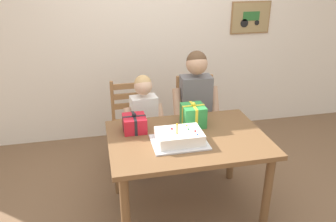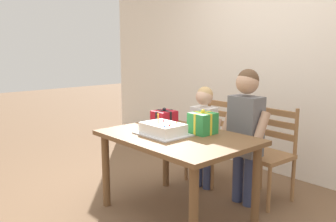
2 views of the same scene
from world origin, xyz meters
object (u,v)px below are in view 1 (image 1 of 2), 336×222
Objects in this scene: chair_right at (196,118)px; child_older at (196,101)px; birthday_cake at (179,137)px; chair_left at (133,124)px; child_younger at (144,117)px; dining_table at (187,148)px; gift_box_beside_cake at (193,115)px; gift_box_red_large at (134,123)px.

child_older reaches higher than chair_right.
birthday_cake is at bearing -114.82° from chair_right.
chair_left is 0.33m from child_younger.
child_older is at bearing -22.69° from chair_left.
gift_box_beside_cake reaches higher than dining_table.
chair_left is 0.71× the size of child_older.
gift_box_red_large is 0.95× the size of gift_box_beside_cake.
child_older is (0.61, -0.26, 0.32)m from chair_left.
dining_table is at bearing -112.18° from child_older.
child_younger is (-0.27, 0.63, 0.03)m from dining_table.
chair_left is 0.74m from child_older.
dining_table is 1.42× the size of chair_right.
gift_box_red_large is 0.79m from child_older.
dining_table is 0.49m from gift_box_red_large.
child_older reaches higher than chair_left.
chair_right is at bearing 65.18° from birthday_cake.
gift_box_red_large is 0.16× the size of child_older.
child_younger reaches higher than dining_table.
birthday_cake is 0.36m from gift_box_beside_cake.
gift_box_red_large is (-0.41, 0.21, 0.17)m from dining_table.
gift_box_beside_cake is at bearing -48.46° from child_younger.
child_older is (0.67, 0.42, -0.01)m from gift_box_red_large.
chair_right reaches higher than dining_table.
child_younger reaches higher than birthday_cake.
child_younger is at bearing 179.95° from child_older.
gift_box_beside_cake reaches higher than birthday_cake.
birthday_cake is 2.09× the size of gift_box_red_large.
birthday_cake is 0.44m from gift_box_red_large.
birthday_cake is at bearing -116.12° from child_older.
dining_table is 0.97m from chair_right.
gift_box_red_large is 0.23× the size of chair_right.
chair_left is at bearing 85.07° from gift_box_red_large.
chair_left is at bearing 157.31° from child_older.
child_older is (0.35, 0.71, 0.00)m from birthday_cake.
gift_box_beside_cake is at bearing -55.78° from chair_left.
chair_right is (0.25, 0.68, -0.36)m from gift_box_beside_cake.
gift_box_red_large is at bearing -94.93° from chair_left.
child_younger is (-0.18, 0.71, -0.12)m from birthday_cake.
gift_box_beside_cake is 0.24× the size of chair_right.
gift_box_red_large is at bearing 152.72° from dining_table.
dining_table is 1.01× the size of child_older.
child_older reaches higher than child_younger.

